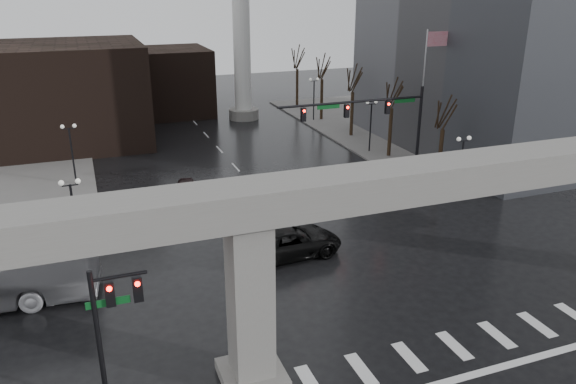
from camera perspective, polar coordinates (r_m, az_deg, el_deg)
name	(u,v)px	position (r m, az deg, el deg)	size (l,w,h in m)	color
ground	(397,344)	(27.28, 11.06, -14.93)	(160.00, 160.00, 0.00)	black
sidewalk_ne	(431,123)	(68.51, 14.35, 6.84)	(28.00, 36.00, 0.15)	slate
elevated_guideway	(435,202)	(24.66, 14.67, -1.02)	(48.00, 2.60, 8.70)	gray
building_far_left	(62,94)	(61.56, -21.95, 9.18)	(16.00, 14.00, 10.00)	black
building_far_mid	(167,82)	(72.30, -12.17, 10.90)	(10.00, 10.00, 8.00)	black
smokestack	(241,3)	(67.18, -4.84, 18.59)	(3.60, 3.60, 30.00)	silver
signal_mast_arm	(378,118)	(44.16, 9.10, 7.48)	(12.12, 0.43, 8.00)	black
signal_left_pole	(111,314)	(22.36, -17.54, -11.78)	(2.30, 0.30, 6.00)	black
flagpole_assembly	(426,84)	(49.77, 13.86, 10.63)	(2.06, 0.12, 12.00)	silver
lamp_right_0	(462,158)	(43.35, 17.24, 3.33)	(1.22, 0.32, 5.11)	black
lamp_right_1	(371,117)	(54.66, 8.43, 7.51)	(1.22, 0.32, 5.11)	black
lamp_right_2	(314,92)	(66.99, 2.65, 10.13)	(1.22, 0.32, 5.11)	black
lamp_left_0	(73,206)	(34.84, -21.00, -1.34)	(1.22, 0.32, 5.11)	black
lamp_left_1	(71,144)	(48.19, -21.19, 4.55)	(1.22, 0.32, 5.11)	black
lamp_left_2	(70,109)	(61.83, -21.30, 7.86)	(1.22, 0.32, 5.11)	black
tree_right_0	(441,151)	(47.21, 15.26, 4.04)	(1.09, 1.58, 7.50)	black
tree_right_1	(391,128)	(53.63, 10.38, 6.46)	(1.09, 1.61, 7.67)	black
tree_right_2	(352,110)	(60.44, 6.54, 8.32)	(1.10, 1.63, 7.85)	black
tree_right_3	(322,95)	(67.50, 3.46, 9.77)	(1.11, 1.66, 8.02)	black
tree_right_4	(297,84)	(74.76, 0.96, 10.92)	(1.12, 1.69, 8.19)	black
pickup_truck	(288,242)	(34.03, 0.03, -5.10)	(3.05, 6.62, 1.84)	black
far_car	(186,189)	(44.06, -10.33, 0.31)	(1.50, 3.72, 1.27)	black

